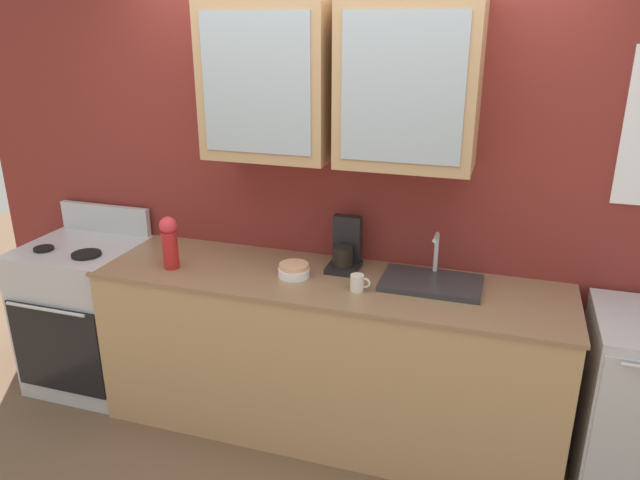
{
  "coord_description": "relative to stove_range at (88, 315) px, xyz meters",
  "views": [
    {
      "loc": [
        0.86,
        -2.8,
        2.24
      ],
      "look_at": [
        -0.04,
        0.0,
        1.15
      ],
      "focal_mm": 33.79,
      "sensor_mm": 36.0,
      "label": 1
    }
  ],
  "objects": [
    {
      "name": "back_wall_unit",
      "position": [
        1.59,
        0.33,
        0.99
      ],
      "size": [
        4.81,
        0.46,
        2.64
      ],
      "color": "maroon",
      "rests_on": "ground_plane"
    },
    {
      "name": "ground_plane",
      "position": [
        1.58,
        0.0,
        -0.48
      ],
      "size": [
        10.0,
        10.0,
        0.0
      ],
      "primitive_type": "plane",
      "color": "brown"
    },
    {
      "name": "counter",
      "position": [
        1.58,
        0.0,
        -0.01
      ],
      "size": [
        2.54,
        0.67,
        0.94
      ],
      "color": "tan",
      "rests_on": "ground_plane"
    },
    {
      "name": "bowl_stack",
      "position": [
        1.41,
        -0.02,
        0.5
      ],
      "size": [
        0.17,
        0.17,
        0.07
      ],
      "color": "white",
      "rests_on": "counter"
    },
    {
      "name": "stove_range",
      "position": [
        0.0,
        0.0,
        0.0
      ],
      "size": [
        0.67,
        0.66,
        1.12
      ],
      "color": "silver",
      "rests_on": "ground_plane"
    },
    {
      "name": "coffee_maker",
      "position": [
        1.64,
        0.18,
        0.57
      ],
      "size": [
        0.17,
        0.2,
        0.29
      ],
      "color": "black",
      "rests_on": "counter"
    },
    {
      "name": "sink_faucet",
      "position": [
        2.13,
        0.09,
        0.48
      ],
      "size": [
        0.51,
        0.32,
        0.25
      ],
      "color": "#2D2D30",
      "rests_on": "counter"
    },
    {
      "name": "cup_near_sink",
      "position": [
        1.78,
        -0.09,
        0.51
      ],
      "size": [
        0.1,
        0.07,
        0.09
      ],
      "color": "silver",
      "rests_on": "counter"
    },
    {
      "name": "vase",
      "position": [
        0.72,
        -0.12,
        0.62
      ],
      "size": [
        0.1,
        0.1,
        0.3
      ],
      "color": "#B21E1E",
      "rests_on": "counter"
    }
  ]
}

